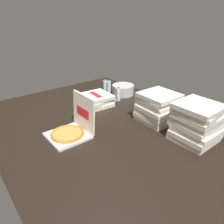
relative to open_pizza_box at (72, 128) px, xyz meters
name	(u,v)px	position (x,y,z in m)	size (l,w,h in m)	color
ground_plane	(106,126)	(0.06, 0.42, -0.10)	(3.20, 2.40, 0.02)	black
open_pizza_box	(72,128)	(0.00, 0.00, 0.00)	(0.40, 0.44, 0.43)	silver
pizza_stack_left_far	(158,107)	(0.35, 0.98, 0.09)	(0.45, 0.44, 0.36)	silver
pizza_stack_left_near	(197,122)	(0.88, 0.95, 0.12)	(0.44, 0.44, 0.41)	silver
pizza_stack_right_far	(96,100)	(-0.52, 0.67, -0.01)	(0.43, 0.44, 0.16)	silver
ice_bucket	(123,90)	(-0.60, 1.26, -0.01)	(0.35, 0.35, 0.16)	#B7BABF
water_bottle_0	(105,86)	(-0.89, 1.11, 0.01)	(0.07, 0.07, 0.21)	silver
water_bottle_1	(109,87)	(-0.82, 1.13, 0.01)	(0.07, 0.07, 0.21)	silver
water_bottle_2	(118,94)	(-0.45, 1.03, 0.01)	(0.07, 0.07, 0.21)	white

